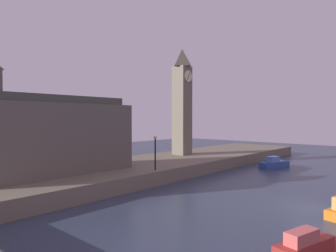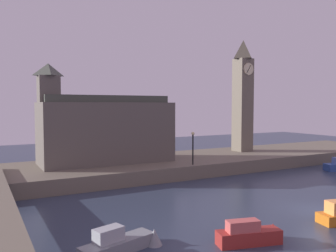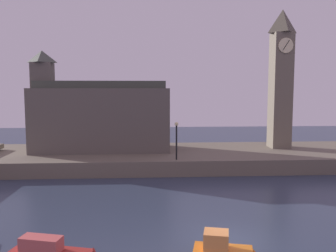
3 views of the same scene
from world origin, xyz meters
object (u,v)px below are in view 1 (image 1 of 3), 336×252
(clock_tower, at_px, (182,100))
(streetlamp, at_px, (155,148))
(parliament_hall, at_px, (52,135))
(boat_tour_blue, at_px, (275,163))
(boat_dinghy_red, at_px, (306,245))

(clock_tower, xyz_separation_m, streetlamp, (-12.62, -6.61, -5.84))
(clock_tower, bearing_deg, parliament_hall, -178.65)
(parliament_hall, relative_size, streetlamp, 4.09)
(streetlamp, height_order, boat_tour_blue, streetlamp)
(parliament_hall, distance_m, streetlamp, 10.41)
(boat_tour_blue, height_order, boat_dinghy_red, boat_tour_blue)
(clock_tower, height_order, parliament_hall, clock_tower)
(parliament_hall, distance_m, boat_tour_blue, 30.04)
(clock_tower, xyz_separation_m, parliament_hall, (-20.90, -0.49, -4.31))
(streetlamp, bearing_deg, boat_tour_blue, -14.65)
(boat_tour_blue, relative_size, boat_dinghy_red, 1.24)
(streetlamp, bearing_deg, parliament_hall, 143.53)
(clock_tower, distance_m, streetlamp, 15.39)
(boat_tour_blue, distance_m, boat_dinghy_red, 28.97)
(streetlamp, distance_m, boat_tour_blue, 20.12)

